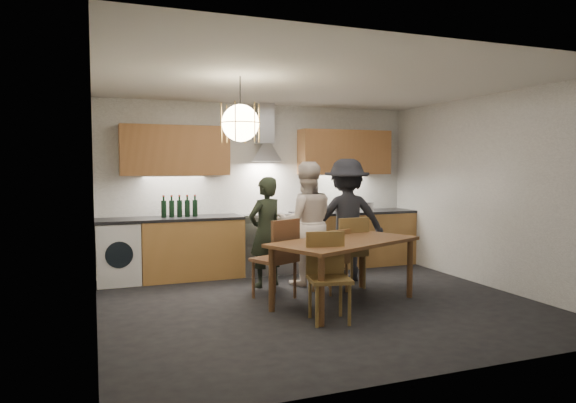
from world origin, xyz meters
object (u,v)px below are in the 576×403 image
object	(u,v)px
dining_table	(345,248)
stock_pot	(368,207)
person_mid	(306,223)
mixing_bowl	(340,209)
person_right	(347,219)
chair_back_left	(279,254)
wine_bottles	(180,206)
chair_front	(327,270)
person_left	(266,232)

from	to	relation	value
dining_table	stock_pot	distance (m)	2.56
person_mid	mixing_bowl	bearing A→B (deg)	-125.39
person_mid	person_right	distance (m)	0.67
chair_back_left	mixing_bowl	xyz separation A→B (m)	(1.62, 1.59, 0.36)
wine_bottles	chair_back_left	bearing A→B (deg)	-59.78
person_right	mixing_bowl	size ratio (longest dim) A/B	6.22
chair_front	mixing_bowl	xyz separation A→B (m)	(1.42, 2.53, 0.40)
chair_back_left	mixing_bowl	size ratio (longest dim) A/B	3.56
person_right	stock_pot	xyz separation A→B (m)	(0.85, 0.88, 0.09)
person_mid	mixing_bowl	xyz separation A→B (m)	(1.00, 0.94, 0.09)
dining_table	chair_front	xyz separation A→B (m)	(-0.45, -0.48, -0.14)
person_left	person_mid	distance (m)	0.57
chair_back_left	chair_front	world-z (taller)	chair_back_left
person_right	mixing_bowl	world-z (taller)	person_right
stock_pot	person_left	bearing A→B (deg)	-157.21
dining_table	stock_pot	xyz separation A→B (m)	(1.49, 2.06, 0.29)
person_mid	person_right	xyz separation A→B (m)	(0.67, 0.06, 0.02)
chair_front	stock_pot	distance (m)	3.22
chair_front	person_left	xyz separation A→B (m)	(-0.14, 1.67, 0.21)
person_left	mixing_bowl	size ratio (longest dim) A/B	5.33
dining_table	person_left	bearing A→B (deg)	92.62
dining_table	chair_front	world-z (taller)	chair_front
dining_table	wine_bottles	size ratio (longest dim) A/B	3.87
mixing_bowl	stock_pot	xyz separation A→B (m)	(0.51, 0.01, 0.03)
chair_back_left	person_right	distance (m)	1.50
person_mid	person_right	world-z (taller)	person_right
person_right	wine_bottles	bearing A→B (deg)	-7.16
stock_pot	wine_bottles	size ratio (longest dim) A/B	0.35
chair_back_left	person_left	bearing A→B (deg)	-119.64
chair_back_left	person_right	bearing A→B (deg)	-175.60
person_right	stock_pot	size ratio (longest dim) A/B	9.39
dining_table	mixing_bowl	size ratio (longest dim) A/B	7.24
mixing_bowl	chair_back_left	bearing A→B (deg)	-135.62
chair_front	dining_table	bearing A→B (deg)	58.25
person_right	wine_bottles	size ratio (longest dim) A/B	3.33
chair_front	person_right	bearing A→B (deg)	68.02
mixing_bowl	person_right	bearing A→B (deg)	-110.93
person_right	wine_bottles	distance (m)	2.42
dining_table	wine_bottles	bearing A→B (deg)	103.79
dining_table	stock_pot	world-z (taller)	stock_pot
chair_back_left	person_mid	bearing A→B (deg)	-158.45
mixing_bowl	stock_pot	bearing A→B (deg)	0.69
person_right	dining_table	bearing A→B (deg)	76.57
chair_front	wine_bottles	distance (m)	2.86
dining_table	person_mid	size ratio (longest dim) A/B	1.19
mixing_bowl	chair_front	bearing A→B (deg)	-119.28
person_left	stock_pot	world-z (taller)	person_left
chair_back_left	person_left	size ratio (longest dim) A/B	0.67
stock_pot	mixing_bowl	bearing A→B (deg)	-179.31
person_mid	chair_front	bearing A→B (deg)	86.54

